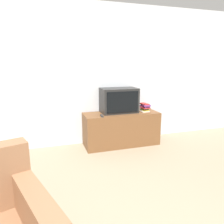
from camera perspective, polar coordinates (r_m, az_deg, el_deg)
name	(u,v)px	position (r m, az deg, el deg)	size (l,w,h in m)	color
wall_back	(71,76)	(4.08, -10.57, 9.23)	(9.00, 0.06, 2.60)	silver
tv_stand	(121,129)	(4.16, 2.41, -4.39)	(1.40, 0.52, 0.62)	brown
television	(119,100)	(4.08, 1.83, 3.06)	(0.67, 0.41, 0.46)	black
book_stack	(145,107)	(4.23, 8.57, 1.20)	(0.17, 0.24, 0.16)	silver
remote_on_stand	(102,116)	(3.80, -2.66, -1.02)	(0.05, 0.14, 0.02)	#2D2D2D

